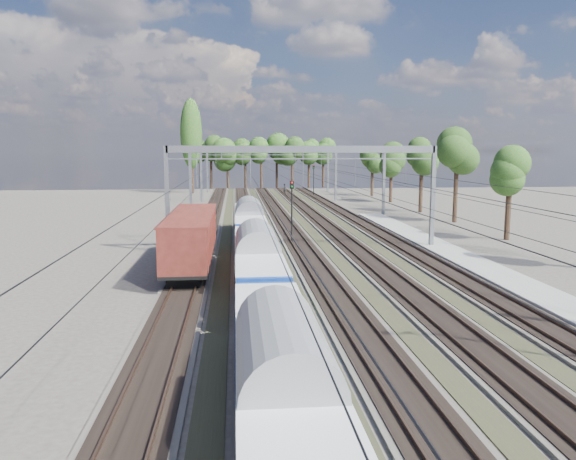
{
  "coord_description": "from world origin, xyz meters",
  "views": [
    {
      "loc": [
        -5.78,
        -17.8,
        8.56
      ],
      "look_at": [
        -1.96,
        22.8,
        2.8
      ],
      "focal_mm": 35.0,
      "sensor_mm": 36.0,
      "label": 1
    }
  ],
  "objects": [
    {
      "name": "emu_train",
      "position": [
        -4.5,
        16.04,
        2.33
      ],
      "size": [
        2.7,
        57.29,
        3.95
      ],
      "color": "black",
      "rests_on": "ground"
    },
    {
      "name": "ground",
      "position": [
        0.0,
        0.0,
        0.0
      ],
      "size": [
        220.0,
        220.0,
        0.0
      ],
      "primitive_type": "plane",
      "color": "#47423A",
      "rests_on": "ground"
    },
    {
      "name": "signal_far",
      "position": [
        9.1,
        88.32,
        3.73
      ],
      "size": [
        0.41,
        0.38,
        5.9
      ],
      "rotation": [
        0.0,
        0.0,
        -0.28
      ],
      "color": "black",
      "rests_on": "ground"
    },
    {
      "name": "poplar",
      "position": [
        -14.5,
        98.0,
        11.89
      ],
      "size": [
        4.4,
        4.4,
        19.04
      ],
      "color": "black",
      "rests_on": "ground"
    },
    {
      "name": "worker",
      "position": [
        4.17,
        95.0,
        1.0
      ],
      "size": [
        0.73,
        0.86,
        2.0
      ],
      "primitive_type": "imported",
      "rotation": [
        0.0,
        0.0,
        1.16
      ],
      "color": "black",
      "rests_on": "ground"
    },
    {
      "name": "track_bed",
      "position": [
        -0.0,
        45.0,
        0.1
      ],
      "size": [
        21.0,
        130.0,
        0.34
      ],
      "color": "#47423A",
      "rests_on": "ground"
    },
    {
      "name": "freight_boxcar",
      "position": [
        -9.0,
        22.88,
        2.39
      ],
      "size": [
        3.15,
        15.22,
        3.93
      ],
      "color": "black",
      "rests_on": "ground"
    },
    {
      "name": "catenary",
      "position": [
        0.33,
        52.69,
        6.4
      ],
      "size": [
        25.65,
        130.0,
        9.0
      ],
      "color": "gray",
      "rests_on": "ground"
    },
    {
      "name": "signal_near",
      "position": [
        -0.65,
        33.08,
        3.71
      ],
      "size": [
        0.38,
        0.34,
        5.86
      ],
      "rotation": [
        0.0,
        0.0,
        -0.08
      ],
      "color": "black",
      "rests_on": "ground"
    },
    {
      "name": "platform",
      "position": [
        12.0,
        20.0,
        0.15
      ],
      "size": [
        3.0,
        70.0,
        0.3
      ],
      "primitive_type": "cube",
      "color": "gray",
      "rests_on": "ground"
    },
    {
      "name": "tree_belt",
      "position": [
        6.31,
        97.84,
        7.96
      ],
      "size": [
        38.84,
        100.0,
        11.4
      ],
      "color": "black",
      "rests_on": "ground"
    }
  ]
}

